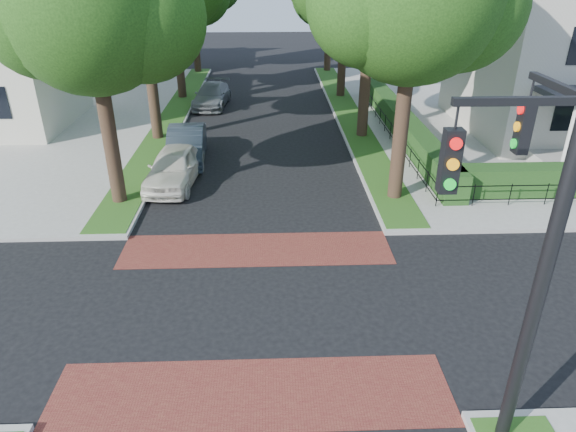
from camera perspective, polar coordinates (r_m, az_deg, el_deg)
The scene contains 14 objects.
ground at distance 14.66m, azimuth -3.72°, elevation -10.08°, with size 120.00×120.00×0.00m, color black.
sidewalk_ne at distance 37.16m, azimuth 29.19°, elevation 9.87°, with size 30.00×30.00×0.15m, color gray.
crosswalk_far at distance 17.32m, azimuth -3.50°, elevation -3.71°, with size 9.00×2.20×0.01m, color maroon.
crosswalk_near at distance 12.24m, azimuth -4.06°, elevation -19.08°, with size 9.00×2.20×0.01m, color maroon.
grass_strip_ne at distance 32.38m, azimuth 6.79°, elevation 11.15°, with size 1.60×29.80×0.02m, color #244814.
grass_strip_nw at distance 32.55m, azimuth -12.71°, elevation 10.77°, with size 1.60×29.80×0.02m, color #244814.
tree_left_near at distance 19.91m, azimuth -20.76°, elevation 20.84°, with size 7.50×6.45×10.20m.
hedge_main_road at distance 28.82m, azimuth 12.63°, elevation 9.95°, with size 1.00×18.00×1.20m, color #183F16.
fence_main_road at distance 28.67m, azimuth 11.03°, elevation 9.70°, with size 0.06×18.00×0.90m, color black, non-canonical shape.
house_left_far at distance 46.71m, azimuth -23.65°, elevation 20.13°, with size 10.00×9.00×10.14m.
traffic_signal at distance 9.45m, azimuth 25.80°, elevation -1.62°, with size 2.17×2.00×8.00m.
parked_car_front at distance 22.52m, azimuth -12.53°, elevation 5.36°, with size 1.89×4.70×1.60m, color silver.
parked_car_middle at distance 25.19m, azimuth -11.22°, elevation 7.78°, with size 1.69×4.84×1.60m, color #222C34.
parked_car_rear at distance 34.89m, azimuth -8.47°, elevation 13.12°, with size 2.00×4.91×1.43m, color slate.
Camera 1 is at (0.51, -11.73, 8.77)m, focal length 32.00 mm.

